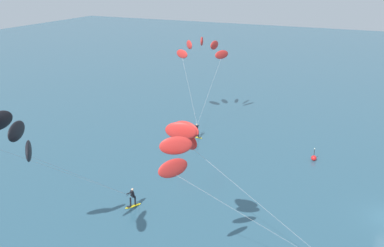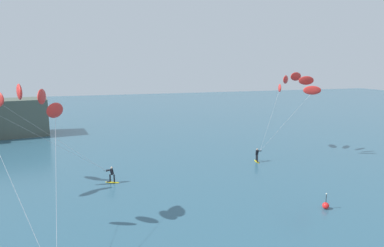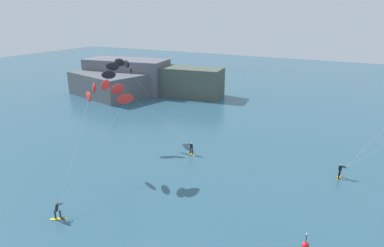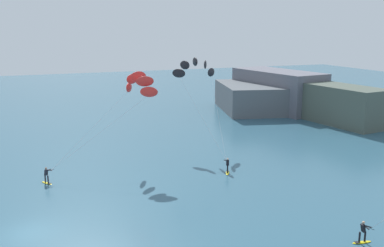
# 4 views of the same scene
# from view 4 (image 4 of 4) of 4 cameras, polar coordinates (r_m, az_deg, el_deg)

# --- Properties ---
(ground_plane) EXTENTS (240.00, 240.00, 0.00)m
(ground_plane) POSITION_cam_4_polar(r_m,az_deg,el_deg) (36.25, -20.50, -13.21)
(ground_plane) COLOR #2D566B
(kitesurfer_nearshore) EXTENTS (6.48, 12.34, 10.53)m
(kitesurfer_nearshore) POSITION_cam_4_polar(r_m,az_deg,el_deg) (48.17, -7.38, 4.81)
(kitesurfer_nearshore) COLOR yellow
(kitesurfer_nearshore) RESTS_ON ground
(kitesurfer_mid_water) EXTENTS (13.54, 5.84, 11.51)m
(kitesurfer_mid_water) POSITION_cam_4_polar(r_m,az_deg,el_deg) (55.60, 0.54, 6.89)
(kitesurfer_mid_water) COLOR yellow
(kitesurfer_mid_water) RESTS_ON ground
(distant_headland) EXTENTS (32.32, 18.98, 7.28)m
(distant_headland) POSITION_cam_4_polar(r_m,az_deg,el_deg) (81.55, 11.66, 3.60)
(distant_headland) COLOR #565B60
(distant_headland) RESTS_ON ground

